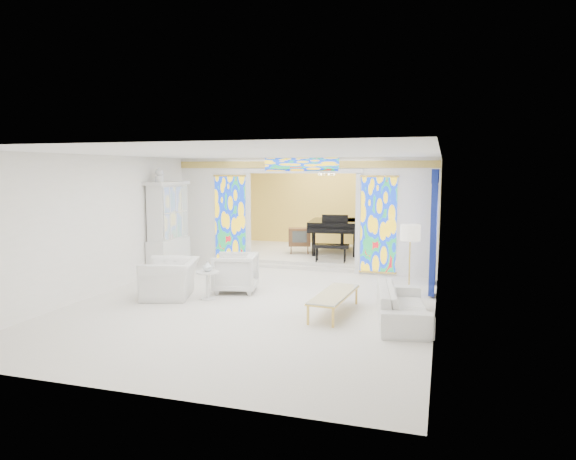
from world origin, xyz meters
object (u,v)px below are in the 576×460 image
(armchair_left, at_px, (170,278))
(sofa, at_px, (402,305))
(armchair_right, at_px, (235,273))
(china_cabinet, at_px, (168,229))
(coffee_table, at_px, (334,295))
(tv_console, at_px, (300,237))
(grand_piano, at_px, (342,226))

(armchair_left, bearing_deg, sofa, 68.03)
(sofa, bearing_deg, armchair_left, 76.16)
(armchair_left, distance_m, armchair_right, 1.41)
(china_cabinet, distance_m, coffee_table, 5.56)
(armchair_right, bearing_deg, armchair_left, -64.83)
(china_cabinet, bearing_deg, armchair_left, -59.63)
(armchair_left, relative_size, armchair_right, 1.31)
(tv_console, bearing_deg, armchair_left, -120.68)
(armchair_left, distance_m, coffee_table, 3.59)
(armchair_left, relative_size, coffee_table, 0.68)
(china_cabinet, bearing_deg, armchair_right, -29.70)
(grand_piano, bearing_deg, sofa, -75.69)
(armchair_right, xyz_separation_m, tv_console, (0.25, 4.39, 0.25))
(armchair_right, distance_m, coffee_table, 2.69)
(armchair_left, distance_m, tv_console, 5.43)
(china_cabinet, bearing_deg, sofa, -23.36)
(armchair_left, xyz_separation_m, grand_piano, (2.55, 5.84, 0.60))
(armchair_left, xyz_separation_m, coffee_table, (3.58, -0.26, -0.03))
(china_cabinet, relative_size, armchair_left, 2.23)
(china_cabinet, xyz_separation_m, armchair_right, (2.44, -1.39, -0.74))
(sofa, distance_m, coffee_table, 1.28)
(grand_piano, height_order, tv_console, grand_piano)
(armchair_left, distance_m, sofa, 4.87)
(armchair_left, bearing_deg, grand_piano, 139.36)
(armchair_left, xyz_separation_m, tv_console, (1.38, 5.24, 0.28))
(sofa, relative_size, coffee_table, 1.19)
(grand_piano, relative_size, tv_console, 4.13)
(armchair_right, relative_size, coffee_table, 0.52)
(china_cabinet, relative_size, grand_piano, 0.87)
(sofa, xyz_separation_m, tv_console, (-3.47, 5.66, 0.36))
(armchair_right, height_order, coffee_table, armchair_right)
(china_cabinet, relative_size, coffee_table, 1.50)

